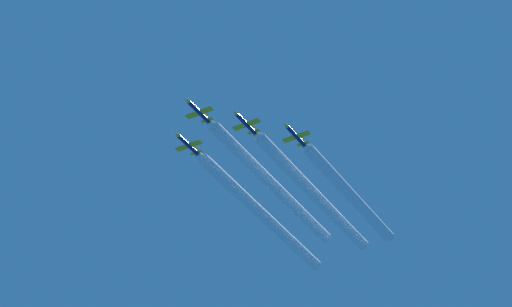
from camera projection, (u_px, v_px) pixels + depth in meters
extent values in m
cylinder|color=navy|center=(198.00, 112.00, 331.97)|extent=(1.24, 10.72, 1.24)
cone|color=yellow|center=(187.00, 100.00, 327.56)|extent=(1.18, 1.81, 1.18)
ellipsoid|color=#332D14|center=(194.00, 106.00, 330.62)|extent=(0.68, 2.48, 0.56)
cube|color=yellow|center=(199.00, 113.00, 332.29)|extent=(9.03, 2.14, 0.14)
cube|color=yellow|center=(207.00, 120.00, 335.39)|extent=(3.84, 1.24, 0.14)
cube|color=yellow|center=(207.00, 116.00, 336.24)|extent=(0.11, 1.47, 1.92)
cylinder|color=black|center=(208.00, 122.00, 335.93)|extent=(0.93, 0.68, 0.93)
cylinder|color=navy|center=(245.00, 123.00, 334.45)|extent=(1.24, 10.72, 1.24)
cone|color=yellow|center=(235.00, 112.00, 330.05)|extent=(1.18, 1.81, 1.18)
ellipsoid|color=#332D14|center=(241.00, 118.00, 333.10)|extent=(0.68, 2.48, 0.56)
cube|color=yellow|center=(246.00, 125.00, 334.77)|extent=(9.03, 2.14, 0.14)
cube|color=yellow|center=(254.00, 132.00, 337.87)|extent=(3.84, 1.24, 0.14)
cube|color=yellow|center=(253.00, 128.00, 338.73)|extent=(0.11, 1.47, 1.92)
cylinder|color=black|center=(255.00, 133.00, 338.42)|extent=(0.93, 0.68, 0.93)
cylinder|color=navy|center=(188.00, 145.00, 343.95)|extent=(1.24, 10.72, 1.24)
cone|color=yellow|center=(177.00, 134.00, 339.54)|extent=(1.18, 1.81, 1.18)
ellipsoid|color=#332D14|center=(184.00, 139.00, 342.59)|extent=(0.68, 2.48, 0.56)
cube|color=yellow|center=(189.00, 146.00, 344.27)|extent=(9.03, 2.14, 0.14)
cube|color=yellow|center=(196.00, 153.00, 347.37)|extent=(3.84, 1.24, 0.14)
cube|color=yellow|center=(196.00, 148.00, 348.22)|extent=(0.11, 1.47, 1.92)
cylinder|color=black|center=(198.00, 154.00, 347.91)|extent=(0.93, 0.68, 0.93)
cylinder|color=navy|center=(295.00, 136.00, 337.73)|extent=(1.24, 10.72, 1.24)
cone|color=yellow|center=(286.00, 125.00, 333.33)|extent=(1.18, 1.81, 1.18)
ellipsoid|color=#332D14|center=(292.00, 130.00, 336.38)|extent=(0.68, 2.48, 0.56)
cube|color=yellow|center=(296.00, 137.00, 338.05)|extent=(9.03, 2.14, 0.14)
cube|color=yellow|center=(303.00, 144.00, 341.15)|extent=(3.84, 1.24, 0.14)
cube|color=yellow|center=(303.00, 139.00, 342.01)|extent=(0.11, 1.47, 1.92)
cylinder|color=black|center=(304.00, 145.00, 341.70)|extent=(0.93, 0.68, 0.93)
cylinder|color=white|center=(262.00, 175.00, 358.77)|extent=(2.04, 64.93, 2.04)
cylinder|color=white|center=(274.00, 186.00, 364.25)|extent=(3.87, 74.67, 3.87)
cylinder|color=white|center=(304.00, 184.00, 360.83)|extent=(2.04, 63.73, 2.04)
cylinder|color=white|center=(315.00, 195.00, 366.21)|extent=(3.87, 73.29, 3.87)
cylinder|color=white|center=(252.00, 205.00, 371.47)|extent=(2.04, 66.97, 2.04)
cylinder|color=white|center=(264.00, 216.00, 377.12)|extent=(3.87, 77.01, 3.87)
cylinder|color=white|center=(342.00, 186.00, 360.00)|extent=(2.04, 52.01, 2.04)
cylinder|color=white|center=(351.00, 195.00, 364.38)|extent=(3.87, 59.81, 3.87)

